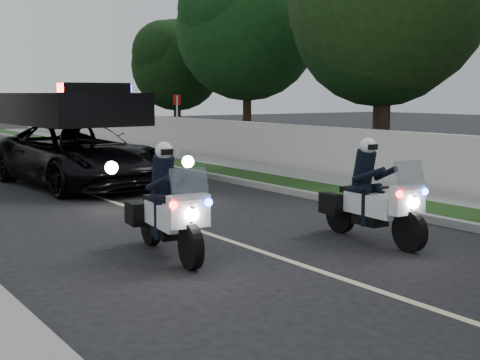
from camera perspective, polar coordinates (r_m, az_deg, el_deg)
The scene contains 13 objects.
curb_right at distance 17.49m, azimuth 1.38°, elevation -0.39°, with size 0.20×60.00×0.15m, color gray.
grass_verge at distance 17.90m, azimuth 3.20°, elevation -0.21°, with size 1.20×60.00×0.16m, color #193814.
sidewalk_right at distance 18.71m, azimuth 6.37°, elevation 0.09°, with size 1.40×60.00×0.16m, color gray.
property_wall at distance 19.30m, azimuth 8.66°, elevation 2.29°, with size 0.22×60.00×1.50m, color beige.
lane_marking at distance 15.50m, azimuth -11.05°, elevation -1.82°, with size 0.12×50.00×0.01m, color #BFB78C.
police_moto_left at distance 10.26m, azimuth -6.16°, elevation -6.52°, with size 0.72×2.06×1.75m, color white, non-canonical shape.
police_moto_right at distance 11.39m, azimuth 11.27°, elevation -5.21°, with size 0.72×2.06×1.75m, color silver, non-canonical shape.
police_suv at distance 18.18m, azimuth -13.74°, elevation -0.54°, with size 2.80×6.04×2.94m, color black.
sign_post at distance 25.02m, azimuth -5.41°, elevation 1.79°, with size 0.39×0.39×2.51m, color #A20B0F, non-canonical shape.
tree_right_b at distance 21.84m, azimuth 12.26°, elevation 0.82°, with size 6.34×6.34×10.56m, color #1F4015, non-canonical shape.
tree_right_c at distance 22.05m, azimuth 11.75°, elevation 0.90°, with size 5.68×5.68×9.47m, color #123410, non-canonical shape.
tree_right_d at distance 28.22m, azimuth 0.61°, elevation 2.47°, with size 6.00×6.00×9.99m, color #164316, non-canonical shape.
tree_right_e at distance 33.25m, azimuth -5.41°, elevation 3.20°, with size 4.49×4.49×7.48m, color black, non-canonical shape.
Camera 1 is at (-5.98, -4.08, 2.48)m, focal length 49.37 mm.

